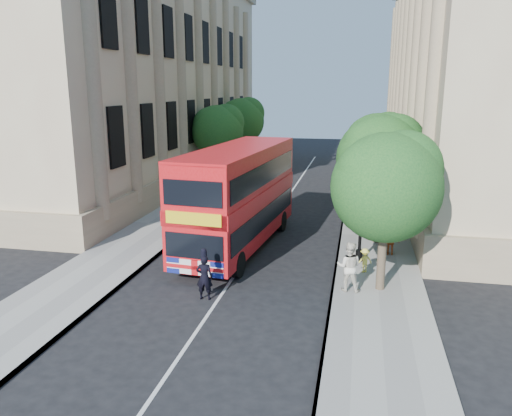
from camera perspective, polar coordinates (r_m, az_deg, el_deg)
The scene contains 17 objects.
ground at distance 17.67m, azimuth -5.29°, elevation -11.73°, with size 120.00×120.00×0.00m, color black.
pavement_right at distance 26.34m, azimuth 13.36°, elevation -3.25°, with size 3.50×80.00×0.12m, color gray.
pavement_left at distance 28.36m, azimuth -10.54°, elevation -1.89°, with size 3.50×80.00×0.12m, color gray.
building_right at distance 40.27m, azimuth 25.54°, elevation 14.46°, with size 12.00×38.00×18.00m, color tan.
building_left at distance 43.44m, azimuth -14.09°, elevation 15.20°, with size 12.00×38.00×18.00m, color tan.
tree_right_near at distance 18.59m, azimuth 14.80°, elevation 2.95°, with size 4.00×4.00×6.08m.
tree_right_mid at distance 24.48m, azimuth 14.19°, elevation 5.95°, with size 4.20×4.20×6.37m.
tree_right_far at distance 30.45m, azimuth 13.77°, elevation 7.18°, with size 4.00×4.00×6.15m.
tree_left_far at distance 38.91m, azimuth -4.37°, elevation 9.06°, with size 4.00×4.00×6.30m.
tree_left_back at distance 46.61m, azimuth -1.62°, elevation 10.18°, with size 4.20×4.20×6.65m.
lamp_post at distance 21.82m, azimuth 11.97°, elevation -0.01°, with size 0.32×0.32×5.16m.
double_decker_bus at distance 23.49m, azimuth -1.99°, elevation 1.55°, with size 3.70×10.50×4.76m.
box_van at distance 28.31m, azimuth -3.32°, elevation 1.10°, with size 2.15×5.06×2.87m.
police_constable at distance 18.35m, azimuth -5.91°, elevation -7.90°, with size 0.61×0.40×1.68m, color black.
woman_pedestrian at distance 18.97m, azimuth 10.57°, elevation -6.61°, with size 0.92×0.71×1.88m, color silver.
child_a at distance 23.42m, azimuth 15.16°, elevation -3.73°, with size 0.73×0.31×1.25m, color #C15622.
child_b at distance 21.07m, azimuth 12.30°, elevation -5.86°, with size 0.66×0.38×1.02m, color #F4E753.
Camera 1 is at (4.80, -15.22, 7.57)m, focal length 35.00 mm.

